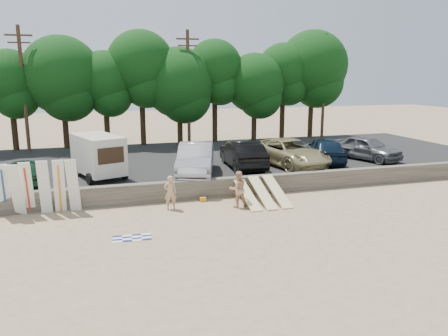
{
  "coord_description": "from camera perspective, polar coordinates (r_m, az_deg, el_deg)",
  "views": [
    {
      "loc": [
        -5.31,
        -18.38,
        6.35
      ],
      "look_at": [
        1.06,
        3.0,
        1.54
      ],
      "focal_mm": 35.0,
      "sensor_mm": 36.0,
      "label": 1
    }
  ],
  "objects": [
    {
      "name": "gear_bag",
      "position": [
        22.28,
        -2.77,
        -4.1
      ],
      "size": [
        0.31,
        0.26,
        0.22
      ],
      "primitive_type": "cube",
      "rotation": [
        0.0,
        0.0,
        -0.04
      ],
      "color": "orange",
      "rests_on": "ground"
    },
    {
      "name": "car_2",
      "position": [
        24.87,
        -3.72,
        1.13
      ],
      "size": [
        3.38,
        5.77,
        1.8
      ],
      "primitive_type": "imported",
      "rotation": [
        0.0,
        0.0,
        -0.29
      ],
      "color": "#9D9EA2",
      "rests_on": "parking_lot"
    },
    {
      "name": "surfboard_low_1",
      "position": [
        22.04,
        5.0,
        -3.18
      ],
      "size": [
        0.56,
        2.85,
        1.06
      ],
      "primitive_type": "cube",
      "rotation": [
        0.34,
        0.0,
        0.0
      ],
      "color": "beige",
      "rests_on": "ground"
    },
    {
      "name": "car_4",
      "position": [
        27.66,
        8.56,
        2.02
      ],
      "size": [
        3.9,
        6.43,
        1.67
      ],
      "primitive_type": "imported",
      "rotation": [
        0.0,
        0.0,
        0.2
      ],
      "color": "tan",
      "rests_on": "parking_lot"
    },
    {
      "name": "beachgoer_b",
      "position": [
        21.16,
        1.83,
        -2.77
      ],
      "size": [
        0.87,
        0.68,
        1.79
      ],
      "primitive_type": "imported",
      "rotation": [
        0.0,
        0.0,
        3.14
      ],
      "color": "tan",
      "rests_on": "ground"
    },
    {
      "name": "utility_poles",
      "position": [
        35.16,
        -4.68,
        10.64
      ],
      "size": [
        25.8,
        0.26,
        9.0
      ],
      "color": "#473321",
      "rests_on": "parking_lot"
    },
    {
      "name": "surfboard_upright_5",
      "position": [
        21.48,
        -19.1,
        -2.17
      ],
      "size": [
        0.6,
        0.68,
        2.55
      ],
      "primitive_type": "cube",
      "rotation": [
        0.21,
        0.0,
        -0.17
      ],
      "color": "white",
      "rests_on": "ground"
    },
    {
      "name": "beach_towel",
      "position": [
        17.85,
        -11.92,
        -8.92
      ],
      "size": [
        1.58,
        1.58,
        0.0
      ],
      "primitive_type": "plane",
      "rotation": [
        0.0,
        0.0,
        -0.06
      ],
      "color": "white",
      "rests_on": "ground"
    },
    {
      "name": "surfboard_upright_2",
      "position": [
        21.75,
        -24.32,
        -2.44
      ],
      "size": [
        0.5,
        0.68,
        2.54
      ],
      "primitive_type": "cube",
      "rotation": [
        0.24,
        0.0,
        -0.0
      ],
      "color": "white",
      "rests_on": "ground"
    },
    {
      "name": "surfboard_upright_4",
      "position": [
        21.55,
        -20.7,
        -2.24
      ],
      "size": [
        0.56,
        0.62,
        2.56
      ],
      "primitive_type": "cube",
      "rotation": [
        0.2,
        0.0,
        0.11
      ],
      "color": "white",
      "rests_on": "ground"
    },
    {
      "name": "surfboard_low_2",
      "position": [
        22.34,
        6.91,
        -3.01
      ],
      "size": [
        0.56,
        2.85,
        1.07
      ],
      "primitive_type": "cube",
      "rotation": [
        0.34,
        0.0,
        0.0
      ],
      "color": "beige",
      "rests_on": "ground"
    },
    {
      "name": "seawall",
      "position": [
        22.79,
        -2.57,
        -2.71
      ],
      "size": [
        44.0,
        0.5,
        1.0
      ],
      "primitive_type": "cube",
      "color": "#6B6356",
      "rests_on": "ground"
    },
    {
      "name": "car_1",
      "position": [
        24.56,
        -24.6,
        -0.53
      ],
      "size": [
        2.52,
        4.48,
        1.44
      ],
      "primitive_type": "imported",
      "rotation": [
        0.0,
        0.0,
        3.35
      ],
      "color": "#143820",
      "rests_on": "parking_lot"
    },
    {
      "name": "surfboard_upright_0",
      "position": [
        22.0,
        -26.81,
        -2.57
      ],
      "size": [
        0.6,
        0.9,
        2.5
      ],
      "primitive_type": "cube",
      "rotation": [
        0.31,
        0.0,
        0.12
      ],
      "color": "white",
      "rests_on": "ground"
    },
    {
      "name": "beachgoer_a",
      "position": [
        20.95,
        -7.03,
        -3.2
      ],
      "size": [
        0.63,
        0.43,
        1.66
      ],
      "primitive_type": "imported",
      "rotation": [
        0.0,
        0.0,
        3.08
      ],
      "color": "tan",
      "rests_on": "ground"
    },
    {
      "name": "car_3",
      "position": [
        26.76,
        2.46,
        1.85
      ],
      "size": [
        2.14,
        5.3,
        1.71
      ],
      "primitive_type": "imported",
      "rotation": [
        0.0,
        0.0,
        3.08
      ],
      "color": "black",
      "rests_on": "parking_lot"
    },
    {
      "name": "cooler",
      "position": [
        22.93,
        2.99,
        -3.51
      ],
      "size": [
        0.4,
        0.33,
        0.32
      ],
      "primitive_type": "cube",
      "rotation": [
        0.0,
        0.0,
        0.07
      ],
      "color": "green",
      "rests_on": "ground"
    },
    {
      "name": "parking_lot",
      "position": [
        29.97,
        -6.06,
        0.56
      ],
      "size": [
        44.0,
        14.5,
        0.7
      ],
      "primitive_type": "cube",
      "color": "#282828",
      "rests_on": "ground"
    },
    {
      "name": "surfboard_low_0",
      "position": [
        21.81,
        3.07,
        -3.48
      ],
      "size": [
        0.56,
        2.89,
        0.94
      ],
      "primitive_type": "cube",
      "rotation": [
        0.3,
        0.0,
        0.0
      ],
      "color": "beige",
      "rests_on": "ground"
    },
    {
      "name": "car_5",
      "position": [
        29.03,
        13.05,
        2.34
      ],
      "size": [
        3.42,
        5.36,
        1.7
      ],
      "primitive_type": "imported",
      "rotation": [
        0.0,
        0.0,
        2.84
      ],
      "color": "black",
      "rests_on": "parking_lot"
    },
    {
      "name": "car_6",
      "position": [
        30.81,
        18.2,
        2.51
      ],
      "size": [
        3.43,
        5.07,
        1.6
      ],
      "primitive_type": "imported",
      "rotation": [
        0.0,
        0.0,
        0.36
      ],
      "color": "#56585C",
      "rests_on": "parking_lot"
    },
    {
      "name": "ground",
      "position": [
        20.16,
        -0.46,
        -6.19
      ],
      "size": [
        120.0,
        120.0,
        0.0
      ],
      "primitive_type": "plane",
      "color": "tan",
      "rests_on": "ground"
    },
    {
      "name": "treeline",
      "position": [
        36.35,
        -7.53,
        12.19
      ],
      "size": [
        33.26,
        6.29,
        9.5
      ],
      "color": "#382616",
      "rests_on": "parking_lot"
    },
    {
      "name": "surfboard_upright_3",
      "position": [
        21.58,
        -22.41,
        -2.35
      ],
      "size": [
        0.52,
        0.56,
        2.57
      ],
      "primitive_type": "cube",
      "rotation": [
        0.19,
        0.0,
        -0.04
      ],
      "color": "white",
      "rests_on": "ground"
    },
    {
      "name": "surfboard_upright_1",
      "position": [
        21.69,
        -25.5,
        -2.65
      ],
      "size": [
        0.6,
        0.91,
        2.49
      ],
      "primitive_type": "cube",
      "rotation": [
        0.31,
        0.0,
        -0.13
      ],
      "color": "white",
      "rests_on": "ground"
    },
    {
      "name": "box_trailer",
      "position": [
        25.0,
        -16.12,
        1.74
      ],
      "size": [
        3.04,
        4.13,
        2.37
      ],
      "rotation": [
        0.0,
        0.0,
        0.34
      ],
      "color": "beige",
      "rests_on": "parking_lot"
    }
  ]
}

